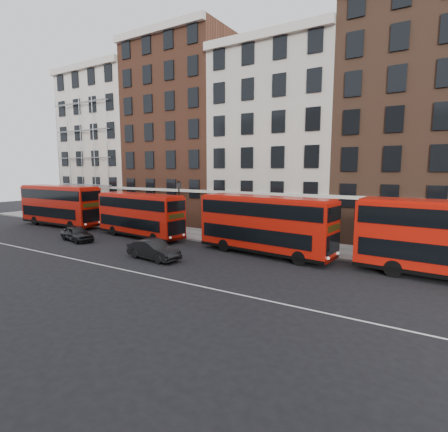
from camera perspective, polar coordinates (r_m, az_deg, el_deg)
The scene contains 13 objects.
ground at distance 23.61m, azimuth -7.85°, elevation -8.52°, with size 120.00×120.00×0.00m, color black.
pavement at distance 32.14m, azimuth 4.16°, elevation -3.97°, with size 80.00×5.00×0.15m, color gray.
kerb at distance 29.99m, azimuth 1.94°, elevation -4.79°, with size 80.00×0.30×0.16m, color gray.
road_centre_line at distance 22.18m, azimuth -11.18°, elevation -9.66°, with size 70.00×0.12×0.01m, color white.
building_terrace at distance 38.47m, azimuth 9.12°, elevation 13.09°, with size 64.00×11.95×22.00m.
bus_a at distance 44.30m, azimuth -25.26°, elevation 1.70°, with size 11.13×2.79×4.67m.
bus_b at distance 34.45m, azimuth -13.61°, elevation 0.31°, with size 10.23×3.50×4.21m.
bus_c at distance 26.80m, azimuth 6.62°, elevation -1.25°, with size 10.95×3.74×4.51m.
car_rear at distance 34.76m, azimuth -22.88°, elevation -2.65°, with size 1.62×4.03×1.37m, color black.
car_front at distance 26.09m, azimuth -11.44°, elevation -5.40°, with size 1.52×4.37×1.44m, color black.
lamp_post_left at distance 33.90m, azimuth -7.34°, elevation 1.74°, with size 0.44×0.44×5.33m.
lamp_post_right at distance 26.00m, azimuth 32.77°, elevation -1.24°, with size 0.44×0.44×5.33m.
iron_railings at distance 33.96m, azimuth 5.89°, elevation -2.37°, with size 6.60×0.06×1.00m, color black, non-canonical shape.
Camera 1 is at (14.51, -17.43, 6.57)m, focal length 28.00 mm.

